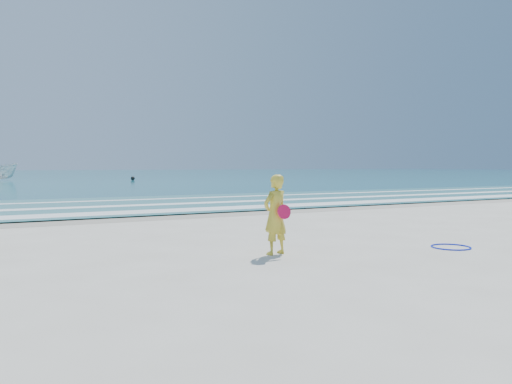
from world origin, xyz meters
name	(u,v)px	position (x,y,z in m)	size (l,w,h in m)	color
ground	(346,262)	(0.00, 0.00, 0.00)	(400.00, 400.00, 0.00)	silver
wet_sand	(174,216)	(0.00, 9.00, 0.00)	(400.00, 2.40, 0.00)	#B2A893
ocean	(20,174)	(0.00, 105.00, 0.02)	(400.00, 190.00, 0.04)	#19727F
shallow	(135,204)	(0.00, 14.00, 0.04)	(400.00, 10.00, 0.01)	#59B7AD
foam_near	(162,211)	(0.00, 10.30, 0.05)	(400.00, 1.40, 0.01)	white
foam_mid	(140,205)	(0.00, 13.20, 0.05)	(400.00, 0.90, 0.01)	white
foam_far	(121,200)	(0.00, 16.50, 0.05)	(400.00, 0.60, 0.01)	white
hoop	(451,247)	(2.79, 0.20, 0.01)	(0.77, 0.77, 0.03)	#0C24E8
buoy	(133,178)	(8.55, 48.13, 0.26)	(0.45, 0.45, 0.45)	black
woman	(275,215)	(-0.70, 1.21, 0.74)	(0.61, 0.48, 1.48)	gold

